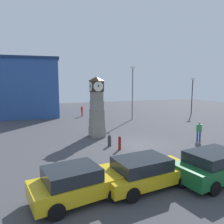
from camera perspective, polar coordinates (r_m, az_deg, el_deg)
ground_plane at (r=17.14m, az=7.03°, el=-8.54°), size 70.91×70.91×0.00m
clock_tower at (r=19.25m, az=-4.01°, el=0.80°), size 1.30×1.35×5.28m
bollard_near_tower at (r=15.75m, az=2.01°, el=-8.06°), size 0.20×0.20×0.99m
bollard_mid_row at (r=16.61m, az=-0.67°, el=-7.43°), size 0.26×0.26×0.87m
car_navy_sedan at (r=9.45m, az=-9.20°, el=-17.86°), size 4.10×2.44×1.46m
car_near_tower at (r=10.54m, az=8.79°, el=-15.11°), size 4.55×2.32×1.42m
car_by_building at (r=12.13m, az=25.56°, el=-12.41°), size 4.81×2.55×1.53m
pedestrian_near_bench at (r=19.30m, az=21.76°, el=-4.41°), size 0.46×0.43×1.60m
pedestrian_crossing_lot at (r=30.68m, az=-7.85°, el=0.45°), size 0.39×0.46×1.56m
street_lamp_near_road at (r=27.89m, az=5.38°, el=5.85°), size 0.50×0.24×6.69m
street_lamp_far_side at (r=34.45m, az=20.21°, el=4.65°), size 0.50×0.24×5.37m
warehouse_blue_far at (r=35.62m, az=-23.13°, el=5.99°), size 12.34×13.03×8.04m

